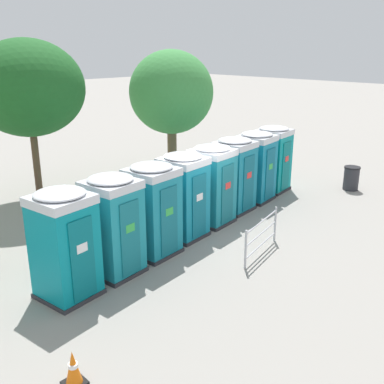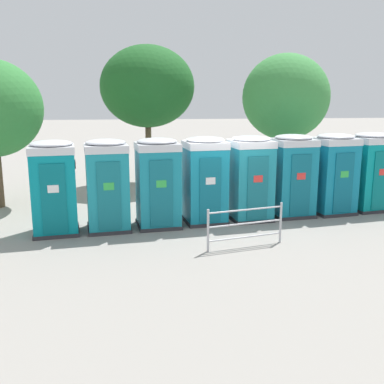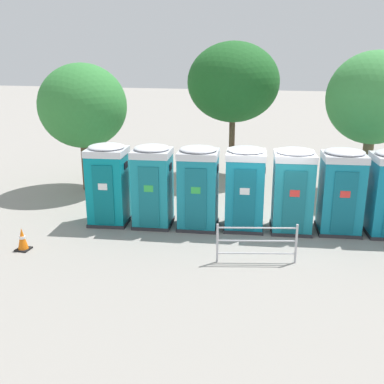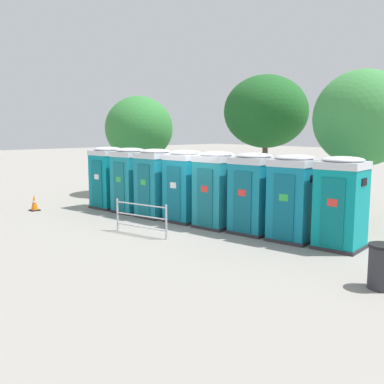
{
  "view_description": "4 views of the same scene",
  "coord_description": "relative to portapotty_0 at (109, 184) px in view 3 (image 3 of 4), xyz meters",
  "views": [
    {
      "loc": [
        -9.27,
        -9.08,
        5.42
      ],
      "look_at": [
        -0.31,
        -0.08,
        1.29
      ],
      "focal_mm": 42.0,
      "sensor_mm": 36.0,
      "label": 1
    },
    {
      "loc": [
        -2.65,
        -12.88,
        3.68
      ],
      "look_at": [
        -1.09,
        -0.19,
        0.94
      ],
      "focal_mm": 42.0,
      "sensor_mm": 36.0,
      "label": 2
    },
    {
      "loc": [
        1.02,
        -13.08,
        5.07
      ],
      "look_at": [
        -2.28,
        -0.37,
        1.11
      ],
      "focal_mm": 42.0,
      "sensor_mm": 36.0,
      "label": 3
    },
    {
      "loc": [
        11.23,
        -10.31,
        3.27
      ],
      "look_at": [
        -0.35,
        -0.09,
        1.09
      ],
      "focal_mm": 42.0,
      "sensor_mm": 36.0,
      "label": 4
    }
  ],
  "objects": [
    {
      "name": "portapotty_2",
      "position": [
        2.8,
        0.33,
        -0.0
      ],
      "size": [
        1.33,
        1.33,
        2.54
      ],
      "color": "#2D2D33",
      "rests_on": "ground"
    },
    {
      "name": "street_tree_0",
      "position": [
        -2.45,
        3.29,
        1.98
      ],
      "size": [
        3.34,
        3.34,
        4.87
      ],
      "color": "brown",
      "rests_on": "ground"
    },
    {
      "name": "portapotty_3",
      "position": [
        4.19,
        0.59,
        0.0
      ],
      "size": [
        1.32,
        1.33,
        2.54
      ],
      "color": "#2D2D33",
      "rests_on": "ground"
    },
    {
      "name": "event_barrier",
      "position": [
        4.85,
        -1.77,
        -0.72
      ],
      "size": [
        2.0,
        0.53,
        1.05
      ],
      "color": "#B7B7BC",
      "rests_on": "ground"
    },
    {
      "name": "portapotty_1",
      "position": [
        1.4,
        0.16,
        0.0
      ],
      "size": [
        1.31,
        1.34,
        2.54
      ],
      "color": "#2D2D33",
      "rests_on": "ground"
    },
    {
      "name": "portapotty_0",
      "position": [
        0.0,
        0.0,
        0.0
      ],
      "size": [
        1.35,
        1.35,
        2.54
      ],
      "color": "#2D2D33",
      "rests_on": "ground"
    },
    {
      "name": "portapotty_5",
      "position": [
        6.98,
        1.01,
        -0.0
      ],
      "size": [
        1.37,
        1.34,
        2.54
      ],
      "color": "#2D2D33",
      "rests_on": "ground"
    },
    {
      "name": "traffic_cone",
      "position": [
        -1.41,
        -2.58,
        -0.97
      ],
      "size": [
        0.36,
        0.36,
        0.64
      ],
      "color": "black",
      "rests_on": "ground"
    },
    {
      "name": "portapotty_4",
      "position": [
        5.59,
        0.75,
        -0.0
      ],
      "size": [
        1.34,
        1.34,
        2.54
      ],
      "color": "#2D2D33",
      "rests_on": "ground"
    },
    {
      "name": "ground_plane",
      "position": [
        4.89,
        0.71,
        -1.28
      ],
      "size": [
        120.0,
        120.0,
        0.0
      ],
      "primitive_type": "plane",
      "color": "gray"
    },
    {
      "name": "street_tree_2",
      "position": [
        2.73,
        6.74,
        2.76
      ],
      "size": [
        3.85,
        3.85,
        5.71
      ],
      "color": "brown",
      "rests_on": "ground"
    },
    {
      "name": "street_tree_1",
      "position": [
        8.15,
        5.41,
        2.33
      ],
      "size": [
        3.43,
        3.43,
        5.32
      ],
      "color": "brown",
      "rests_on": "ground"
    }
  ]
}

